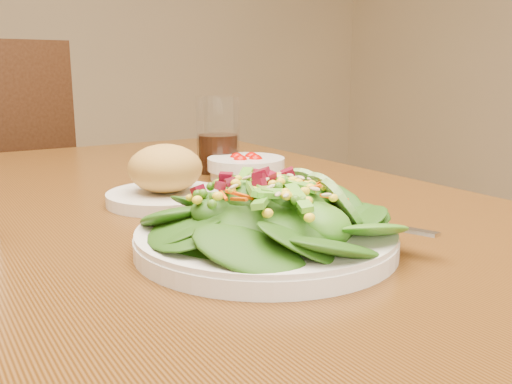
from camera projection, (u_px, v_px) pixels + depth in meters
dining_table at (175, 277)px, 0.82m from camera, size 0.90×1.40×0.75m
salad_plate at (273, 222)px, 0.62m from camera, size 0.29×0.28×0.08m
bread_plate at (166, 179)px, 0.82m from camera, size 0.17×0.17×0.09m
tomato_bowl at (246, 167)px, 1.01m from camera, size 0.14×0.14×0.04m
drinking_glass at (218, 140)px, 1.06m from camera, size 0.08×0.08×0.14m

